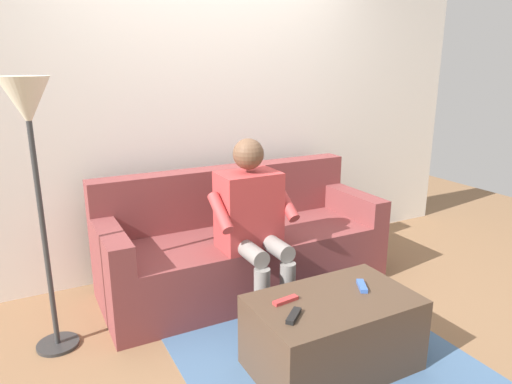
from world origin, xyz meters
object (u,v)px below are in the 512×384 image
object	(u,v)px
remote_blue	(362,286)
remote_red	(286,300)
person_solo_seated	(253,217)
coffee_table	(332,333)
floor_lamp	(30,128)
couch	(242,247)
remote_black	(294,316)

from	to	relation	value
remote_blue	remote_red	size ratio (longest dim) A/B	0.92
person_solo_seated	remote_blue	size ratio (longest dim) A/B	8.65
remote_blue	coffee_table	bearing A→B (deg)	125.98
coffee_table	remote_red	world-z (taller)	remote_red
floor_lamp	remote_red	bearing A→B (deg)	142.66
couch	remote_black	size ratio (longest dim) A/B	14.51
person_solo_seated	remote_red	xyz separation A→B (m)	(0.15, 0.67, -0.23)
floor_lamp	coffee_table	bearing A→B (deg)	145.51
coffee_table	remote_blue	bearing A→B (deg)	-172.79
person_solo_seated	floor_lamp	distance (m)	1.38
coffee_table	floor_lamp	world-z (taller)	floor_lamp
remote_blue	remote_red	bearing A→B (deg)	111.06
person_solo_seated	remote_black	size ratio (longest dim) A/B	8.23
person_solo_seated	couch	bearing A→B (deg)	-104.68
remote_blue	remote_black	bearing A→B (deg)	129.01
couch	coffee_table	distance (m)	1.12
remote_red	coffee_table	bearing A→B (deg)	-26.29
couch	floor_lamp	distance (m)	1.66
coffee_table	remote_black	xyz separation A→B (m)	(0.29, 0.06, 0.22)
remote_blue	remote_black	distance (m)	0.51
coffee_table	remote_black	size ratio (longest dim) A/B	6.23
coffee_table	person_solo_seated	distance (m)	0.88
remote_red	floor_lamp	world-z (taller)	floor_lamp
person_solo_seated	remote_red	size ratio (longest dim) A/B	8.00
coffee_table	remote_blue	size ratio (longest dim) A/B	6.55
couch	person_solo_seated	world-z (taller)	person_solo_seated
person_solo_seated	remote_blue	xyz separation A→B (m)	(-0.30, 0.73, -0.23)
couch	coffee_table	xyz separation A→B (m)	(0.00, 1.12, -0.10)
person_solo_seated	floor_lamp	world-z (taller)	floor_lamp
coffee_table	remote_blue	distance (m)	0.30
remote_red	floor_lamp	size ratio (longest dim) A/B	0.09
remote_black	person_solo_seated	bearing A→B (deg)	-144.63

